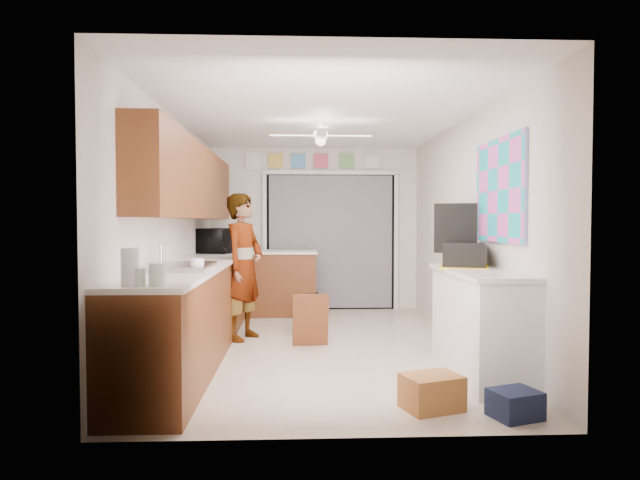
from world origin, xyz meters
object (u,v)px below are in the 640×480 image
object	(u,v)px
suitcase	(464,255)
dog	(309,310)
cup	(197,264)
microwave	(219,241)
cardboard_box	(432,392)
navy_crate	(515,404)
paper_towel_roll	(130,267)
man	(244,266)

from	to	relation	value
suitcase	dog	distance (m)	2.39
cup	dog	world-z (taller)	cup
microwave	cup	distance (m)	2.50
microwave	suitcase	world-z (taller)	microwave
microwave	suitcase	distance (m)	3.49
cardboard_box	dog	distance (m)	3.04
microwave	cup	xyz separation A→B (m)	(0.17, -2.50, -0.12)
microwave	dog	size ratio (longest dim) A/B	0.98
navy_crate	suitcase	bearing A→B (deg)	87.10
paper_towel_roll	dog	xyz separation A→B (m)	(1.24, 3.16, -0.82)
microwave	dog	bearing A→B (deg)	-98.96
paper_towel_roll	man	bearing A→B (deg)	79.67
paper_towel_roll	dog	size ratio (longest dim) A/B	0.41
suitcase	man	world-z (taller)	man
microwave	man	distance (m)	1.20
cup	cardboard_box	bearing A→B (deg)	-27.72
cardboard_box	dog	world-z (taller)	dog
suitcase	man	distance (m)	2.52
microwave	cup	bearing A→B (deg)	-160.07
microwave	cup	world-z (taller)	microwave
cup	dog	xyz separation A→B (m)	(1.03, 1.93, -0.75)
suitcase	dog	xyz separation A→B (m)	(-1.44, 1.73, -0.81)
suitcase	cup	bearing A→B (deg)	-156.87
man	dog	distance (m)	1.11
microwave	cup	size ratio (longest dim) A/B	4.92
paper_towel_roll	navy_crate	xyz separation A→B (m)	(2.61, 0.05, -0.97)
cardboard_box	navy_crate	world-z (taller)	cardboard_box
paper_towel_roll	dog	world-z (taller)	paper_towel_roll
suitcase	navy_crate	size ratio (longest dim) A/B	1.60
suitcase	cardboard_box	xyz separation A→B (m)	(-0.61, -1.19, -0.92)
suitcase	cardboard_box	size ratio (longest dim) A/B	1.25
cup	paper_towel_roll	size ratio (longest dim) A/B	0.48
dog	navy_crate	bearing A→B (deg)	-44.93
cup	navy_crate	world-z (taller)	cup
microwave	cardboard_box	size ratio (longest dim) A/B	1.50
microwave	navy_crate	world-z (taller)	microwave
cup	navy_crate	bearing A→B (deg)	-26.04
man	navy_crate	bearing A→B (deg)	-115.66
paper_towel_roll	man	size ratio (longest dim) A/B	0.15
cup	cardboard_box	world-z (taller)	cup
microwave	dog	distance (m)	1.58
suitcase	man	xyz separation A→B (m)	(-2.20, 1.20, -0.20)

